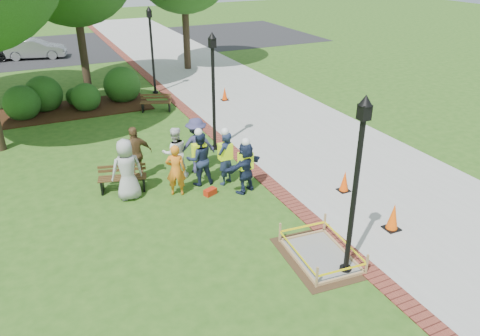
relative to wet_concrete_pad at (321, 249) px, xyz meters
name	(u,v)px	position (x,y,z in m)	size (l,w,h in m)	color
ground	(242,221)	(-1.02, 2.31, -0.23)	(100.00, 100.00, 0.00)	#285116
sidewalk	(247,99)	(3.98, 12.31, -0.22)	(6.00, 60.00, 0.02)	#9E9E99
brick_edging	(184,108)	(0.73, 12.31, -0.22)	(0.50, 60.00, 0.03)	maroon
mulch_bed	(72,110)	(-4.02, 14.31, -0.21)	(7.00, 3.00, 0.05)	#381E0F
parking_lot	(87,46)	(-1.02, 29.31, -0.23)	(36.00, 12.00, 0.01)	black
wet_concrete_pad	(321,249)	(0.00, 0.00, 0.00)	(1.87, 2.42, 0.55)	#47331E
bench_near	(123,183)	(-3.58, 5.49, 0.02)	(1.52, 0.82, 0.78)	#51391B
bench_far	(156,106)	(-0.52, 12.49, 0.00)	(1.45, 0.93, 0.75)	brown
cone_front	(393,217)	(2.41, 0.21, 0.14)	(0.40, 0.40, 0.78)	black
cone_back	(344,182)	(2.56, 2.52, 0.10)	(0.35, 0.35, 0.68)	black
cone_far	(225,94)	(2.95, 12.64, 0.09)	(0.34, 0.34, 0.66)	black
toolbox	(210,192)	(-1.25, 4.08, -0.14)	(0.39, 0.21, 0.19)	#B2240D
lamp_near	(357,176)	(0.23, -0.69, 2.25)	(0.28, 0.28, 4.26)	black
lamp_mid	(213,84)	(0.23, 7.31, 2.25)	(0.28, 0.28, 4.26)	black
lamp_far	(152,44)	(0.23, 15.31, 2.25)	(0.28, 0.28, 4.26)	black
shrub_a	(25,118)	(-6.04, 14.07, -0.23)	(1.56, 1.56, 1.56)	#1E4212
shrub_b	(46,109)	(-5.08, 14.90, -0.23)	(1.69, 1.69, 1.69)	#1E4212
shrub_c	(88,109)	(-3.35, 14.10, -0.23)	(1.33, 1.33, 1.33)	#1E4212
shrub_d	(124,100)	(-1.51, 14.82, -0.23)	(1.77, 1.77, 1.77)	#1E4212
shrub_e	(76,104)	(-3.71, 15.15, -0.23)	(0.87, 0.87, 0.87)	#1E4212
casual_person_a	(127,170)	(-3.52, 4.92, 0.71)	(0.61, 0.40, 1.88)	#9F9F9F
casual_person_b	(176,170)	(-2.16, 4.54, 0.58)	(0.61, 0.51, 1.62)	orange
casual_person_c	(175,153)	(-1.80, 5.69, 0.62)	(0.60, 0.43, 1.71)	silver
casual_person_d	(136,154)	(-2.99, 6.00, 0.67)	(0.62, 0.43, 1.82)	brown
casual_person_e	(197,146)	(-1.03, 5.76, 0.71)	(0.64, 0.45, 1.88)	#35345C
hivis_worker_a	(246,165)	(-0.19, 3.82, 0.65)	(0.60, 0.49, 1.77)	#182640
hivis_worker_b	(225,156)	(-0.52, 4.58, 0.70)	(0.66, 0.60, 1.88)	#1A1D45
hivis_worker_c	(199,157)	(-1.27, 4.88, 0.70)	(0.58, 0.40, 1.88)	#1A1D44
parked_car_b	(37,59)	(-4.71, 26.53, -0.23)	(4.23, 1.84, 1.38)	gray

